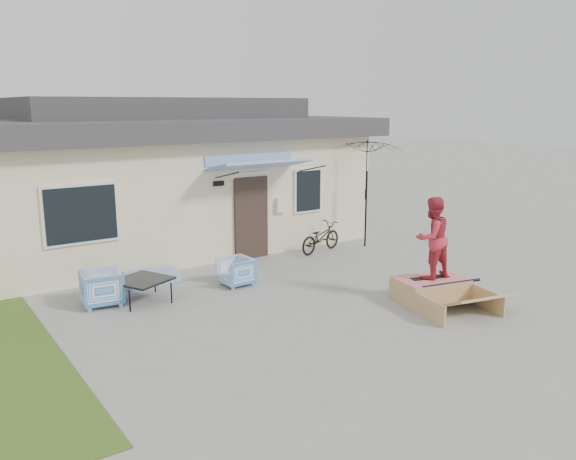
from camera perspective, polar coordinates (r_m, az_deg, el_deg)
ground at (r=10.93m, az=4.13°, el=-8.54°), size 90.00×90.00×0.00m
grass_strip at (r=10.74m, az=-26.02°, el=-10.19°), size 1.40×8.00×0.01m
house at (r=17.29m, az=-12.66°, el=5.57°), size 10.80×8.49×4.10m
loveseat at (r=13.07m, az=-13.93°, el=-4.07°), size 1.44×0.48×0.56m
armchair_left at (r=11.97m, az=-17.85°, el=-5.29°), size 0.79×0.83×0.77m
armchair_right at (r=12.69m, az=-5.15°, el=-3.95°), size 0.64×0.68×0.68m
coffee_table at (r=12.00m, az=-14.11°, el=-5.77°), size 1.26×1.26×0.47m
bicycle at (r=15.45m, az=3.23°, el=-0.41°), size 1.60×0.88×0.97m
patio_umbrella at (r=15.97m, az=7.76°, el=4.52°), size 2.37×2.30×2.20m
skate_ramp at (r=12.06m, az=13.88°, el=-5.72°), size 1.70×2.05×0.45m
skateboard at (r=12.02m, az=13.81°, el=-4.52°), size 0.84×0.42×0.05m
skater at (r=11.81m, az=14.02°, el=-0.60°), size 0.83×0.66×1.64m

